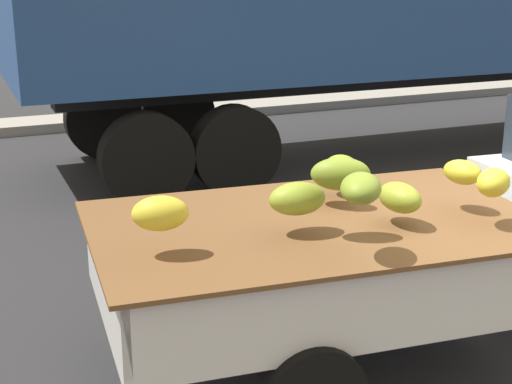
{
  "coord_description": "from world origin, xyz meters",
  "views": [
    {
      "loc": [
        -3.68,
        -4.08,
        2.76
      ],
      "look_at": [
        -1.71,
        0.55,
        1.22
      ],
      "focal_mm": 54.24,
      "sensor_mm": 36.0,
      "label": 1
    }
  ],
  "objects": [
    {
      "name": "curb_strip",
      "position": [
        0.0,
        8.83,
        0.08
      ],
      "size": [
        80.0,
        0.8,
        0.16
      ],
      "primitive_type": "cube",
      "color": "gray",
      "rests_on": "ground"
    },
    {
      "name": "ground",
      "position": [
        0.0,
        0.0,
        0.0
      ],
      "size": [
        220.0,
        220.0,
        0.0
      ],
      "primitive_type": "plane",
      "color": "#28282B"
    }
  ]
}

